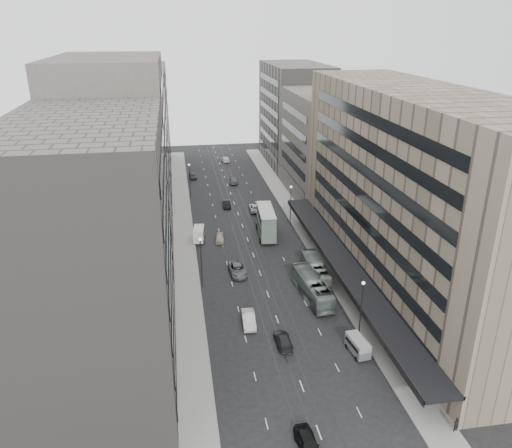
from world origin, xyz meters
TOP-DOWN VIEW (x-y plane):
  - ground at (0.00, 0.00)m, footprint 220.00×220.00m
  - sidewalk_right at (12.00, 37.50)m, footprint 4.00×125.00m
  - sidewalk_left at (-12.00, 37.50)m, footprint 4.00×125.00m
  - department_store at (21.45, 8.00)m, footprint 19.20×60.00m
  - building_right_mid at (21.50, 52.00)m, footprint 15.00×28.00m
  - building_right_far at (21.50, 82.00)m, footprint 15.00×32.00m
  - building_left_a at (-21.50, -8.00)m, footprint 15.00×28.00m
  - building_left_b at (-21.50, 19.00)m, footprint 15.00×26.00m
  - building_left_c at (-21.50, 46.00)m, footprint 15.00×28.00m
  - building_left_d at (-21.50, 79.00)m, footprint 15.00×38.00m
  - lamp_right_near at (9.70, -5.00)m, footprint 0.44×0.44m
  - lamp_right_far at (9.70, 35.00)m, footprint 0.44×0.44m
  - lamp_left_near at (-9.70, 12.00)m, footprint 0.44×0.44m
  - lamp_left_far at (-9.70, 55.00)m, footprint 0.44×0.44m
  - bus_near at (6.36, 6.05)m, footprint 3.78×12.20m
  - bus_far at (8.50, 11.78)m, footprint 3.06×11.18m
  - double_decker at (3.75, 30.01)m, footprint 3.67×10.18m
  - vw_microbus at (8.33, -8.22)m, footprint 2.24×4.18m
  - panel_van at (-9.20, 29.66)m, footprint 2.54×4.48m
  - sedan_0 at (-1.68, -22.00)m, footprint 2.21×4.89m
  - sedan_1 at (-4.12, 0.37)m, footprint 1.95×4.99m
  - sedan_2 at (-3.64, 15.25)m, footprint 2.91×5.84m
  - sedan_3 at (-0.43, -4.91)m, footprint 1.93×4.73m
  - sedan_4 at (-5.28, 28.93)m, footprint 2.16×4.39m
  - sedan_5 at (-1.99, 47.43)m, footprint 1.68×4.50m
  - sedan_6 at (3.91, 44.05)m, footprint 2.66×5.49m
  - sedan_7 at (1.71, 65.04)m, footprint 2.55×5.26m
  - sedan_8 at (-8.50, 70.83)m, footprint 2.26×4.51m
  - sedan_9 at (1.77, 86.55)m, footprint 2.19×4.84m
  - pedestrian at (13.57, -22.17)m, footprint 0.69×0.54m

SIDE VIEW (x-z plane):
  - ground at x=0.00m, z-range 0.00..0.00m
  - sidewalk_right at x=12.00m, z-range 0.00..0.15m
  - sidewalk_left at x=-12.00m, z-range 0.00..0.15m
  - sedan_3 at x=-0.43m, z-range 0.00..1.37m
  - sedan_4 at x=-5.28m, z-range 0.00..1.44m
  - sedan_5 at x=-1.99m, z-range 0.00..1.47m
  - sedan_8 at x=-8.50m, z-range 0.00..1.47m
  - sedan_7 at x=1.71m, z-range 0.00..1.48m
  - sedan_6 at x=3.91m, z-range 0.00..1.51m
  - sedan_9 at x=1.77m, z-range 0.00..1.54m
  - sedan_2 at x=-3.64m, z-range 0.00..1.59m
  - sedan_1 at x=-4.12m, z-range 0.00..1.62m
  - sedan_0 at x=-1.68m, z-range 0.00..1.63m
  - pedestrian at x=13.57m, z-range 0.15..1.82m
  - vw_microbus at x=8.33m, z-range 0.12..2.28m
  - panel_van at x=-9.20m, z-range 0.14..2.83m
  - bus_far at x=8.50m, z-range 0.00..3.08m
  - bus_near at x=6.36m, z-range 0.00..3.35m
  - double_decker at x=3.75m, z-range 0.22..5.69m
  - lamp_right_near at x=9.70m, z-range 1.04..9.36m
  - lamp_right_far at x=9.70m, z-range 1.04..9.36m
  - lamp_left_near at x=-9.70m, z-range 1.04..9.36m
  - lamp_left_far at x=-9.70m, z-range 1.04..9.36m
  - building_right_mid at x=21.50m, z-range 0.00..24.00m
  - building_left_c at x=-21.50m, z-range 0.00..25.00m
  - building_right_far at x=21.50m, z-range 0.00..28.00m
  - building_left_d at x=-21.50m, z-range 0.00..28.00m
  - department_store at x=21.45m, z-range -0.05..29.95m
  - building_left_a at x=-21.50m, z-range 0.00..30.00m
  - building_left_b at x=-21.50m, z-range 0.00..34.00m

